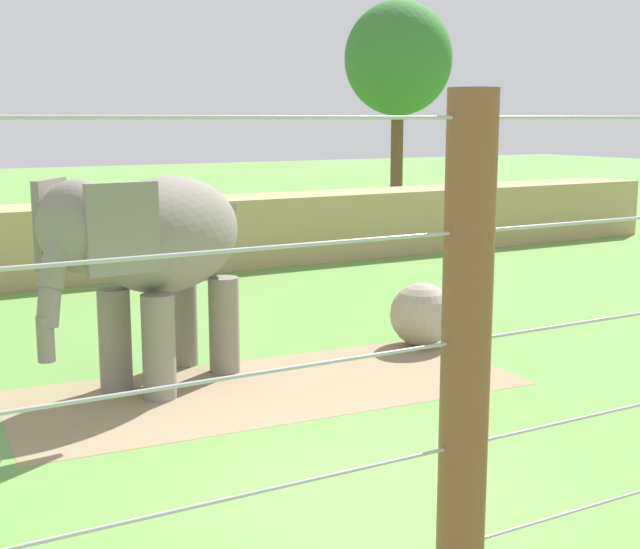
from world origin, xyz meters
name	(u,v)px	position (x,y,z in m)	size (l,w,h in m)	color
ground_plane	(345,494)	(0.00, 0.00, 0.00)	(120.00, 120.00, 0.00)	#609342
dirt_patch	(269,388)	(0.88, 3.45, 0.00)	(6.85, 2.86, 0.01)	#937F5B
embankment_wall	(43,244)	(0.00, 13.00, 0.84)	(36.00, 1.80, 1.69)	tan
elephant	(154,247)	(-0.39, 4.29, 1.92)	(3.55, 2.76, 2.91)	gray
enrichment_ball	(422,314)	(4.02, 4.27, 0.51)	(1.02, 1.02, 1.02)	tan
cable_fence	(627,402)	(0.02, -3.32, 1.89)	(9.69, 0.27, 3.77)	brown
tree_behind_wall	(398,60)	(13.78, 19.23, 5.61)	(3.77, 3.77, 7.64)	brown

